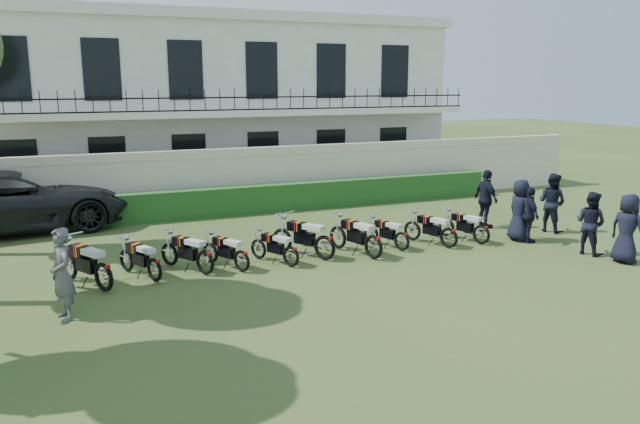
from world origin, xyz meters
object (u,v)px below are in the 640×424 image
object	(u,v)px
motorcycle_9	(482,230)
officer_3	(520,210)
motorcycle_5	(325,242)
motorcycle_7	(402,237)
officer_1	(590,223)
inspector	(62,274)
motorcycle_2	(205,257)
officer_4	(552,202)
motorcycle_4	(291,251)
motorcycle_1	(154,264)
motorcycle_6	(374,241)
officer_0	(627,229)
officer_2	(529,215)
motorcycle_0	(103,270)
suv	(13,201)
motorcycle_8	(449,233)
officer_5	(486,199)
motorcycle_3	(242,256)

from	to	relation	value
motorcycle_9	officer_3	bearing A→B (deg)	-20.92
motorcycle_5	motorcycle_7	distance (m)	2.36
officer_1	inspector	bearing A→B (deg)	74.97
motorcycle_2	officer_4	size ratio (longest dim) A/B	0.88
motorcycle_4	motorcycle_5	size ratio (longest dim) A/B	0.85
motorcycle_1	motorcycle_6	world-z (taller)	motorcycle_6
motorcycle_6	officer_0	size ratio (longest dim) A/B	1.08
motorcycle_4	officer_2	bearing A→B (deg)	-30.88
officer_0	motorcycle_4	bearing A→B (deg)	58.95
motorcycle_0	motorcycle_1	size ratio (longest dim) A/B	1.14
motorcycle_6	motorcycle_0	bearing A→B (deg)	161.78
motorcycle_2	suv	distance (m)	8.30
motorcycle_9	officer_4	distance (m)	3.14
motorcycle_8	motorcycle_5	bearing A→B (deg)	152.41
officer_4	officer_2	bearing A→B (deg)	100.78
officer_5	officer_4	bearing A→B (deg)	-125.55
motorcycle_2	officer_1	size ratio (longest dim) A/B	0.94
motorcycle_0	officer_3	xyz separation A→B (m)	(11.82, 0.17, 0.39)
officer_3	officer_5	xyz separation A→B (m)	(0.11, 1.75, 0.03)
motorcycle_4	motorcycle_8	xyz separation A→B (m)	(4.79, -0.02, 0.04)
officer_4	officer_5	xyz separation A→B (m)	(-1.60, 1.23, 0.02)
suv	officer_2	bearing A→B (deg)	-125.51
motorcycle_1	suv	distance (m)	7.77
motorcycle_5	officer_2	bearing A→B (deg)	-38.08
motorcycle_9	officer_1	xyz separation A→B (m)	(2.14, -1.95, 0.43)
motorcycle_6	motorcycle_8	world-z (taller)	motorcycle_6
officer_0	officer_1	size ratio (longest dim) A/B	1.05
motorcycle_1	officer_3	bearing A→B (deg)	-25.94
officer_3	officer_4	size ratio (longest dim) A/B	0.99
officer_1	motorcycle_0	bearing A→B (deg)	68.69
motorcycle_0	motorcycle_1	bearing A→B (deg)	-14.59
motorcycle_3	officer_1	xyz separation A→B (m)	(9.33, -2.05, 0.44)
motorcycle_6	officer_4	distance (m)	6.74
motorcycle_6	officer_4	bearing A→B (deg)	-12.44
suv	officer_3	xyz separation A→B (m)	(14.00, -7.13, -0.05)
motorcycle_3	motorcycle_6	distance (m)	3.57
officer_2	officer_5	bearing A→B (deg)	11.37
inspector	officer_3	xyz separation A→B (m)	(12.67, 1.54, -0.01)
motorcycle_7	suv	bearing A→B (deg)	125.22
motorcycle_4	officer_3	xyz separation A→B (m)	(7.25, -0.03, 0.50)
suv	officer_3	size ratio (longest dim) A/B	3.78
motorcycle_2	officer_4	bearing A→B (deg)	-30.10
officer_1	motorcycle_7	bearing A→B (deg)	51.12
motorcycle_7	inspector	distance (m)	9.02
motorcycle_4	motorcycle_5	world-z (taller)	motorcycle_5
motorcycle_9	officer_0	xyz separation A→B (m)	(2.36, -2.96, 0.47)
motorcycle_9	officer_5	bearing A→B (deg)	29.41
motorcycle_3	motorcycle_4	bearing A→B (deg)	-30.91
motorcycle_9	officer_2	world-z (taller)	officer_2
motorcycle_3	officer_4	bearing A→B (deg)	-25.46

